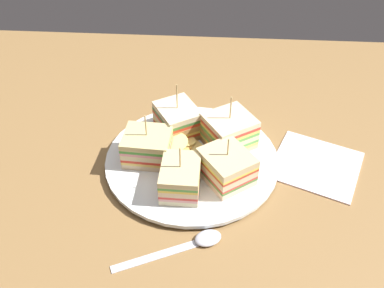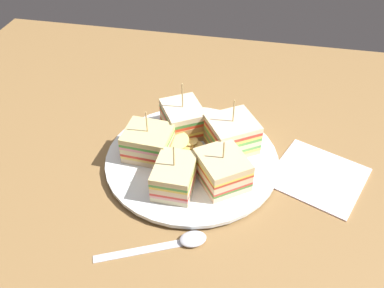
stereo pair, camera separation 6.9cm
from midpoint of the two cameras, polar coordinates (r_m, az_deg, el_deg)
ground_plane at (r=72.09cm, az=-2.73°, el=-3.22°), size 122.36×96.40×1.80cm
plate at (r=70.95cm, az=-2.77°, el=-2.26°), size 29.67×29.67×1.25cm
sandwich_wedge_0 at (r=69.68cm, az=-8.92°, el=-0.46°), size 8.20×7.27×8.92cm
sandwich_wedge_1 at (r=63.95cm, az=-4.67°, el=-4.77°), size 6.05×7.92×8.48cm
sandwich_wedge_2 at (r=65.19cm, az=1.79°, el=-3.27°), size 10.02×10.27×8.30cm
sandwich_wedge_3 at (r=71.54cm, az=2.39°, el=1.70°), size 10.53×10.38×9.90cm
sandwich_wedge_4 at (r=74.33cm, az=-4.63°, el=3.19°), size 9.59×10.04×10.23cm
chip_pile at (r=71.22cm, az=-3.82°, el=-0.24°), size 8.17×6.77×3.38cm
spoon at (r=59.96cm, az=-2.95°, el=-13.64°), size 15.48×8.48×1.00cm
napkin at (r=72.97cm, az=14.27°, el=-2.84°), size 18.14×17.80×0.50cm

